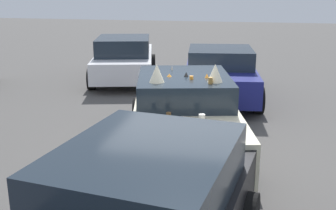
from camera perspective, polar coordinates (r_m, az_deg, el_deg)
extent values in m
plane|color=#514F4C|center=(7.85, 2.16, -6.45)|extent=(60.00, 60.00, 0.00)
cube|color=beige|center=(7.63, 2.21, -2.01)|extent=(4.63, 2.72, 0.70)
cube|color=#1E2833|center=(7.56, 2.21, 2.40)|extent=(2.30, 2.05, 0.46)
cylinder|color=black|center=(6.61, 10.91, -8.03)|extent=(0.71, 0.37, 0.68)
cylinder|color=black|center=(6.48, -5.28, -8.29)|extent=(0.71, 0.37, 0.68)
cylinder|color=black|center=(9.09, 7.45, -1.11)|extent=(0.71, 0.37, 0.68)
cylinder|color=black|center=(9.00, -4.15, -1.19)|extent=(0.71, 0.37, 0.68)
ellipsoid|color=black|center=(6.55, 10.80, -5.90)|extent=(0.14, 0.05, 0.14)
ellipsoid|color=black|center=(6.57, 10.71, -4.14)|extent=(0.20, 0.06, 0.09)
ellipsoid|color=black|center=(6.30, 11.32, -6.72)|extent=(0.18, 0.06, 0.14)
ellipsoid|color=black|center=(8.70, 7.72, -0.68)|extent=(0.19, 0.06, 0.14)
ellipsoid|color=black|center=(6.07, -5.40, -7.75)|extent=(0.19, 0.06, 0.16)
ellipsoid|color=black|center=(6.90, -4.89, -2.93)|extent=(0.16, 0.06, 0.15)
ellipsoid|color=black|center=(7.37, 9.38, -3.25)|extent=(0.15, 0.05, 0.09)
cylinder|color=#51381E|center=(6.41, 0.08, -1.63)|extent=(0.08, 0.08, 0.14)
cylinder|color=silver|center=(6.34, 4.71, -1.88)|extent=(0.13, 0.13, 0.14)
cone|color=tan|center=(5.57, 0.39, -4.82)|extent=(0.06, 0.06, 0.06)
cone|color=silver|center=(6.45, 2.51, -1.89)|extent=(0.06, 0.06, 0.06)
sphere|color=tan|center=(5.86, -0.99, -3.77)|extent=(0.06, 0.06, 0.06)
cylinder|color=black|center=(6.28, -1.97, -2.11)|extent=(0.12, 0.12, 0.12)
cone|color=black|center=(7.39, 2.53, 4.26)|extent=(0.10, 0.10, 0.08)
cylinder|color=orange|center=(7.18, 3.27, 3.80)|extent=(0.09, 0.09, 0.06)
cylinder|color=#A87A38|center=(6.86, 5.90, 3.38)|extent=(0.10, 0.10, 0.11)
cone|color=orange|center=(7.39, 0.19, 4.16)|extent=(0.09, 0.09, 0.05)
cone|color=orange|center=(7.31, 5.41, 4.06)|extent=(0.10, 0.10, 0.08)
cylinder|color=black|center=(7.66, -1.50, 4.65)|extent=(0.12, 0.12, 0.07)
cone|color=gray|center=(7.98, 0.55, 5.20)|extent=(0.07, 0.07, 0.09)
cone|color=beige|center=(6.99, 6.55, 4.43)|extent=(0.26, 0.26, 0.31)
cone|color=beige|center=(6.93, -1.55, 4.42)|extent=(0.26, 0.26, 0.31)
cube|color=white|center=(13.76, -6.04, 5.90)|extent=(4.56, 2.75, 0.63)
cube|color=#1E2833|center=(13.41, -6.19, 8.16)|extent=(2.39, 2.08, 0.54)
cylinder|color=black|center=(15.19, -9.13, 5.72)|extent=(0.68, 0.37, 0.64)
cylinder|color=black|center=(15.08, -2.20, 5.83)|extent=(0.68, 0.37, 0.64)
cylinder|color=black|center=(12.63, -10.54, 3.54)|extent=(0.68, 0.37, 0.64)
cylinder|color=black|center=(12.49, -2.21, 3.67)|extent=(0.68, 0.37, 0.64)
cube|color=#1E2833|center=(4.30, -2.95, -9.08)|extent=(2.34, 1.95, 0.54)
cylinder|color=black|center=(5.78, -7.97, -11.86)|extent=(0.65, 0.31, 0.63)
cube|color=navy|center=(11.40, 7.13, 3.88)|extent=(4.30, 2.29, 0.68)
cube|color=#1E2833|center=(11.12, 7.26, 6.59)|extent=(1.95, 1.86, 0.47)
cylinder|color=black|center=(12.71, 2.70, 3.92)|extent=(0.68, 0.30, 0.66)
cylinder|color=black|center=(12.78, 11.03, 3.70)|extent=(0.68, 0.30, 0.66)
cylinder|color=black|center=(10.23, 2.15, 0.91)|extent=(0.68, 0.30, 0.66)
cylinder|color=black|center=(10.32, 12.46, 0.66)|extent=(0.68, 0.30, 0.66)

